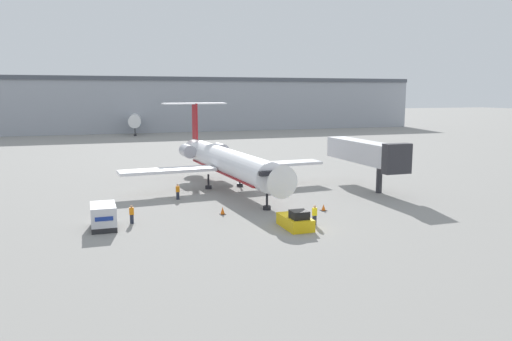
{
  "coord_description": "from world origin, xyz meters",
  "views": [
    {
      "loc": [
        -17.25,
        -38.83,
        11.7
      ],
      "look_at": [
        0.0,
        11.71,
        3.41
      ],
      "focal_mm": 35.0,
      "sensor_mm": 36.0,
      "label": 1
    }
  ],
  "objects": [
    {
      "name": "terminal_building",
      "position": [
        0.0,
        120.0,
        8.34
      ],
      "size": [
        180.0,
        16.8,
        16.63
      ],
      "color": "#9EA3AD",
      "rests_on": "ground"
    },
    {
      "name": "worker_by_wing",
      "position": [
        -7.94,
        15.4,
        0.93
      ],
      "size": [
        0.4,
        0.25,
        1.77
      ],
      "color": "#232838",
      "rests_on": "ground"
    },
    {
      "name": "worker_on_apron",
      "position": [
        -13.71,
        6.41,
        0.91
      ],
      "size": [
        0.4,
        0.24,
        1.73
      ],
      "color": "#232838",
      "rests_on": "ground"
    },
    {
      "name": "airplane_main",
      "position": [
        -1.09,
        19.71,
        3.44
      ],
      "size": [
        26.03,
        30.82,
        10.31
      ],
      "color": "white",
      "rests_on": "ground"
    },
    {
      "name": "airplane_parked_far_left",
      "position": [
        -2.81,
        117.75,
        4.06
      ],
      "size": [
        38.46,
        36.9,
        10.9
      ],
      "color": "white",
      "rests_on": "ground"
    },
    {
      "name": "jet_bridge",
      "position": [
        15.37,
        14.68,
        4.46
      ],
      "size": [
        3.2,
        14.98,
        6.19
      ],
      "color": "#2D2D33",
      "rests_on": "ground"
    },
    {
      "name": "worker_near_tug",
      "position": [
        1.74,
        0.57,
        0.97
      ],
      "size": [
        0.4,
        0.26,
        1.84
      ],
      "color": "#232838",
      "rests_on": "ground"
    },
    {
      "name": "traffic_cone_right",
      "position": [
        5.02,
        5.34,
        0.31
      ],
      "size": [
        0.6,
        0.6,
        0.65
      ],
      "color": "black",
      "rests_on": "ground"
    },
    {
      "name": "luggage_cart",
      "position": [
        -16.19,
        5.54,
        1.07
      ],
      "size": [
        2.1,
        3.68,
        2.13
      ],
      "color": "#232326",
      "rests_on": "ground"
    },
    {
      "name": "traffic_cone_left",
      "position": [
        -5.02,
        7.11,
        0.36
      ],
      "size": [
        0.6,
        0.6,
        0.75
      ],
      "color": "black",
      "rests_on": "ground"
    },
    {
      "name": "ground_plane",
      "position": [
        0.0,
        0.0,
        0.0
      ],
      "size": [
        600.0,
        600.0,
        0.0
      ],
      "primitive_type": "plane",
      "color": "gray"
    },
    {
      "name": "pushback_tug",
      "position": [
        -0.27,
        0.24,
        0.64
      ],
      "size": [
        2.05,
        4.02,
        1.74
      ],
      "color": "yellow",
      "rests_on": "ground"
    }
  ]
}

